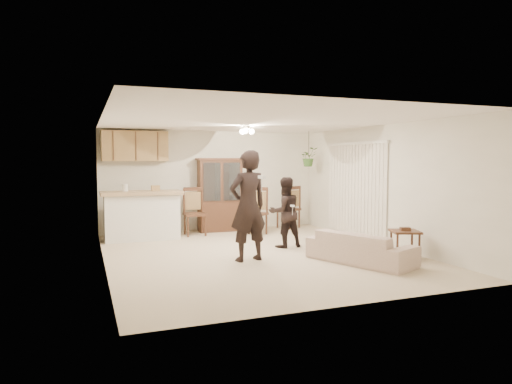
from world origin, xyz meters
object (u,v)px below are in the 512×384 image
object	(u,v)px
china_hutch	(220,195)
adult	(248,210)
side_table	(405,245)
chair_hutch_right	(288,216)
sofa	(360,242)
child	(285,214)
chair_hutch_left	(255,222)
chair_bar	(195,222)

from	to	relation	value
china_hutch	adult	bearing A→B (deg)	-96.34
side_table	chair_hutch_right	xyz separation A→B (m)	(-0.32, 4.23, 0.04)
adult	chair_hutch_right	xyz separation A→B (m)	(2.32, 3.32, -0.59)
sofa	china_hutch	distance (m)	4.50
sofa	child	bearing A→B (deg)	-2.73
child	china_hutch	distance (m)	2.61
side_table	chair_hutch_left	distance (m)	3.80
child	chair_hutch_left	distance (m)	1.68
sofa	chair_bar	world-z (taller)	chair_bar
sofa	adult	xyz separation A→B (m)	(-1.75, 0.85, 0.53)
chair_hutch_left	chair_bar	bearing A→B (deg)	-148.97
adult	chair_hutch_right	bearing A→B (deg)	-135.46
child	china_hutch	xyz separation A→B (m)	(-0.63, 2.52, 0.23)
sofa	chair_bar	size ratio (longest dim) A/B	1.66
china_hutch	chair_bar	world-z (taller)	china_hutch
side_table	chair_bar	xyz separation A→B (m)	(-2.89, 3.93, 0.05)
china_hutch	side_table	bearing A→B (deg)	-61.88
adult	china_hutch	bearing A→B (deg)	-108.71
china_hutch	chair_hutch_left	xyz separation A→B (m)	(0.59, -0.88, -0.58)
sofa	chair_hutch_left	bearing A→B (deg)	-11.42
child	side_table	world-z (taller)	child
chair_bar	adult	bearing A→B (deg)	-83.85
china_hutch	side_table	size ratio (longest dim) A/B	2.96
chair_bar	chair_hutch_left	xyz separation A→B (m)	(1.33, -0.46, 0.00)
adult	side_table	distance (m)	2.86
china_hutch	chair_hutch_right	xyz separation A→B (m)	(1.82, -0.12, -0.59)
chair_hutch_left	chair_hutch_right	size ratio (longest dim) A/B	1.02
adult	child	bearing A→B (deg)	-151.25
china_hutch	side_table	distance (m)	4.89
chair_hutch_right	adult	bearing A→B (deg)	29.20
sofa	chair_bar	bearing A→B (deg)	4.88
side_table	chair_hutch_right	distance (m)	4.24
china_hutch	side_table	xyz separation A→B (m)	(2.15, -4.35, -0.63)
sofa	side_table	size ratio (longest dim) A/B	3.04
sofa	china_hutch	size ratio (longest dim) A/B	1.03
adult	chair_hutch_right	size ratio (longest dim) A/B	1.63
china_hutch	chair_bar	distance (m)	1.03
chair_hutch_left	sofa	bearing A→B (deg)	-29.06
chair_bar	chair_hutch_right	size ratio (longest dim) A/B	1.02
child	chair_bar	world-z (taller)	child
china_hutch	chair_bar	size ratio (longest dim) A/B	1.62
side_table	chair_hutch_left	world-z (taller)	chair_hutch_left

